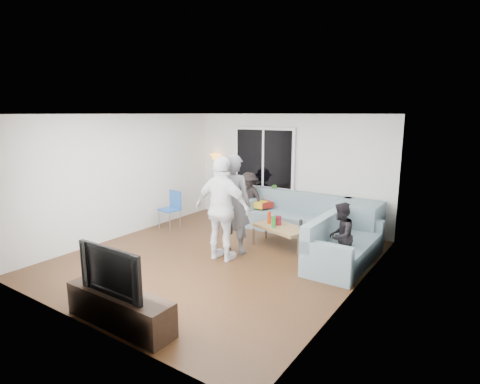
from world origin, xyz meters
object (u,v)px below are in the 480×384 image
Objects in this scene: sofa_right_section at (345,240)px; floor_lamp at (216,184)px; player_left at (234,204)px; sofa_back_section at (295,213)px; spectator_back at (249,198)px; spectator_right at (340,236)px; player_right at (222,209)px; television at (117,269)px; tv_console at (120,308)px; coffee_table at (281,236)px; side_chair at (169,210)px.

sofa_right_section is 1.28× the size of floor_lamp.
player_left is at bearing 108.29° from sofa_right_section.
sofa_back_section is 1.85× the size of spectator_back.
sofa_right_section is 1.06× the size of player_left.
spectator_right is (1.95, 0.36, -0.37)m from player_left.
player_right is 1.77× the size of television.
spectator_back is 0.78× the size of tv_console.
sofa_back_section is at bearing 12.29° from spectator_back.
spectator_back is 4.94m from television.
player_left reaches higher than floor_lamp.
sofa_back_section is 1.44× the size of tv_console.
tv_console is (-0.29, -3.75, 0.02)m from coffee_table.
player_left is 3.03m from tv_console.
coffee_table is at bearing 82.29° from sofa_right_section.
spectator_back reaches higher than sofa_right_section.
side_chair is at bearing 125.53° from tv_console.
sofa_back_section is 1.22× the size of player_left.
tv_console is at bearing -64.89° from floor_lamp.
tv_console is at bearing -44.51° from side_chair.
spectator_back reaches higher than tv_console.
coffee_table is 3.76m from tv_console.
floor_lamp is 5.70m from television.
player_left is 2.95m from television.
player_left is 1.77× the size of television.
spectator_back reaches higher than spectator_right.
player_right is 2.08m from spectator_right.
side_chair is at bearing 92.56° from sofa_right_section.
floor_lamp is 5.72m from tv_console.
spectator_right is at bearing 8.54° from side_chair.
tv_console is (2.42, -3.39, -0.21)m from side_chair.
player_right is 1.18× the size of tv_console.
sofa_right_section is 2.33× the size of side_chair.
floor_lamp is 0.83× the size of player_left.
player_right reaches higher than spectator_back.
floor_lamp is 0.83× the size of player_right.
player_left is at bearing -101.72° from sofa_back_section.
sofa_right_section is 3.07m from spectator_back.
player_right is at bearing 95.64° from tv_console.
spectator_right reaches higher than tv_console.
coffee_table is 1.49m from spectator_right.
sofa_right_section is at bearing -179.52° from spectator_right.
sofa_right_section is 1.61× the size of spectator_back.
spectator_right is at bearing -14.71° from spectator_back.
coffee_table is at bearing 17.68° from side_chair.
television is at bearing 155.16° from sofa_right_section.
player_left reaches higher than coffee_table.
floor_lamp is 0.97× the size of tv_console.
spectator_right is at bearing -24.72° from floor_lamp.
tv_console is (-0.09, -4.77, -0.20)m from sofa_back_section.
player_left is (-0.58, -0.83, 0.74)m from coffee_table.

